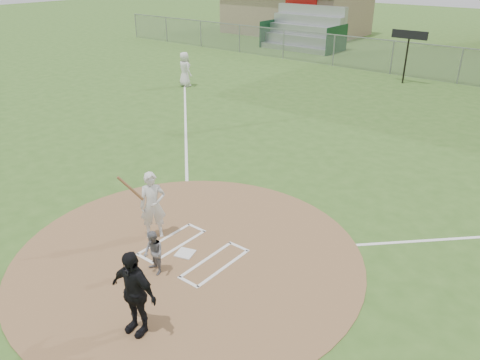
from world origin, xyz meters
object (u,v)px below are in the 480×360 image
Objects in this scene: home_plate at (185,253)px; ondeck_player at (185,69)px; batter_at_plate at (153,205)px; catcher at (154,253)px; umpire at (134,292)px.

home_plate is 0.22× the size of ondeck_player.
ondeck_player is 15.78m from batter_at_plate.
home_plate is at bearing 146.90° from ondeck_player.
ondeck_player reaches higher than catcher.
ondeck_player is (-12.79, 14.29, 0.02)m from umpire.
ondeck_player is (-11.69, 12.84, 0.39)m from catcher.
ondeck_player is at bearing 134.54° from home_plate.
ondeck_player reaches higher than home_plate.
home_plate is at bearing 105.29° from catcher.
home_plate is 1.09m from catcher.
home_plate is 0.23× the size of batter_at_plate.
ondeck_player is 1.06× the size of batter_at_plate.
home_plate is 1.49m from batter_at_plate.
batter_at_plate is (-1.18, 1.07, 0.36)m from catcher.
catcher is 1.63m from batter_at_plate.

